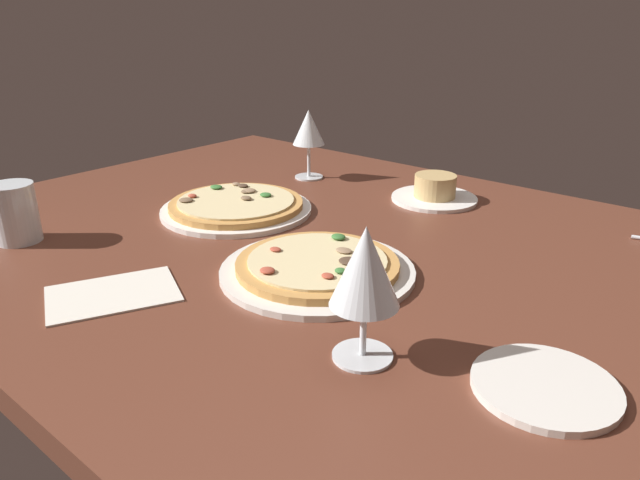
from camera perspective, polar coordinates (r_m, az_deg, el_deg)
dining_table at (r=103.71cm, az=0.22°, el=-1.20°), size 150.00×110.00×4.00cm
pizza_main at (r=90.34cm, az=-0.22°, el=-2.64°), size 30.11×30.11×3.40cm
pizza_side at (r=118.78cm, az=-8.13°, el=3.28°), size 30.00×30.00×3.30cm
ramekin_on_saucer at (r=126.86cm, az=11.07°, el=4.67°), size 18.04×18.04×5.53cm
wine_glass_far at (r=65.40cm, az=4.40°, el=-2.91°), size 8.11×8.11×16.49cm
wine_glass_near at (r=139.13cm, az=-1.11°, el=10.67°), size 7.53×7.53×16.17cm
water_glass at (r=114.64cm, az=-27.42°, el=1.98°), size 7.51×7.51×10.38cm
side_plate at (r=69.58cm, az=21.00°, el=-13.11°), size 15.76×15.76×0.90cm
paper_menu at (r=89.50cm, az=-19.47°, el=-4.96°), size 18.89×21.46×0.30cm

